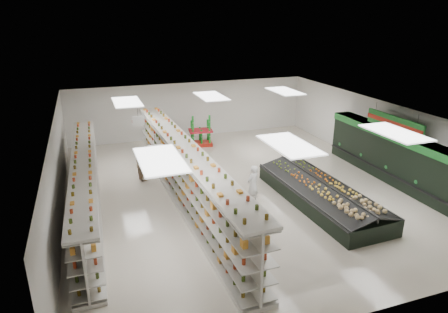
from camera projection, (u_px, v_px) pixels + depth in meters
name	position (u px, v px, depth m)	size (l,w,h in m)	color
floor	(240.00, 188.00, 16.86)	(16.00, 16.00, 0.00)	beige
ceiling	(241.00, 114.00, 15.77)	(14.00, 16.00, 0.02)	white
wall_back	(191.00, 110.00, 23.41)	(14.00, 0.02, 3.20)	white
wall_front	(368.00, 260.00, 9.21)	(14.00, 0.02, 3.20)	white
wall_left	(57.00, 174.00, 14.14)	(0.02, 16.00, 3.20)	white
wall_right	(381.00, 136.00, 18.49)	(0.02, 16.00, 3.20)	white
produce_wall_case	(395.00, 154.00, 17.14)	(0.93, 8.00, 2.20)	black
aisle_sign_near	(155.00, 151.00, 12.97)	(0.52, 0.06, 0.75)	white
aisle_sign_far	(138.00, 121.00, 16.52)	(0.52, 0.06, 0.75)	white
hortifruti_banner	(394.00, 123.00, 16.57)	(0.12, 3.20, 0.95)	#1F762B
gondola_left	(86.00, 187.00, 14.75)	(1.12, 11.40, 1.97)	silver
gondola_center	(185.00, 176.00, 15.33)	(1.43, 13.35, 2.31)	silver
produce_island	(321.00, 193.00, 15.37)	(2.50, 6.33, 0.93)	black
soda_endcap	(201.00, 132.00, 22.00)	(1.36, 1.02, 1.61)	#A11E12
shopper_main	(253.00, 185.00, 15.22)	(0.57, 0.38, 1.58)	silver
shopper_background	(142.00, 164.00, 17.51)	(0.71, 0.44, 1.47)	tan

